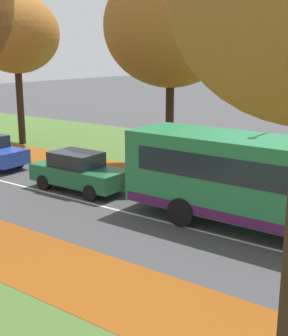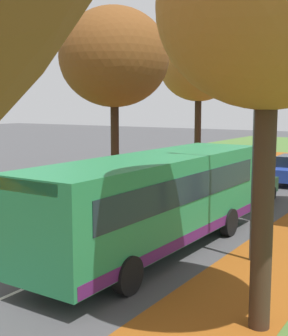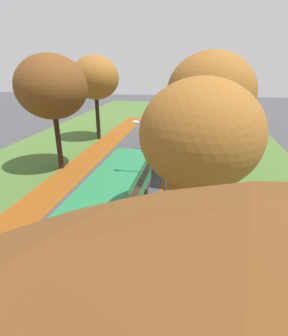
{
  "view_description": "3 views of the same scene",
  "coord_description": "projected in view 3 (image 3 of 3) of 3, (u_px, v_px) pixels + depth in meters",
  "views": [
    {
      "loc": [
        -12.45,
        6.83,
        5.6
      ],
      "look_at": [
        -0.84,
        15.37,
        2.02
      ],
      "focal_mm": 50.0,
      "sensor_mm": 36.0,
      "label": 1
    },
    {
      "loc": [
        8.49,
        -0.44,
        4.53
      ],
      "look_at": [
        -0.35,
        13.32,
        2.31
      ],
      "focal_mm": 50.0,
      "sensor_mm": 36.0,
      "label": 2
    },
    {
      "loc": [
        5.33,
        -0.67,
        8.62
      ],
      "look_at": [
        2.06,
        16.29,
        1.77
      ],
      "focal_mm": 28.0,
      "sensor_mm": 36.0,
      "label": 3
    }
  ],
  "objects": [
    {
      "name": "tree_left_far",
      "position": [
        95.0,
        78.0,
        29.98
      ],
      "size": [
        5.44,
        5.44,
        9.65
      ],
      "color": "black",
      "rests_on": "ground"
    },
    {
      "name": "bus",
      "position": [
        113.0,
        199.0,
        14.48
      ],
      "size": [
        2.75,
        10.43,
        2.98
      ],
      "color": "#237A47",
      "rests_on": "ground"
    },
    {
      "name": "tree_left_mid",
      "position": [
        52.0,
        87.0,
        20.86
      ],
      "size": [
        5.66,
        5.66,
        9.49
      ],
      "color": "black",
      "rests_on": "ground"
    },
    {
      "name": "tree_right_near",
      "position": [
        200.0,
        135.0,
        9.13
      ],
      "size": [
        4.3,
        4.3,
        8.29
      ],
      "color": "#382619",
      "rests_on": "ground"
    },
    {
      "name": "leaf_litter_left",
      "position": [
        44.0,
        197.0,
        18.31
      ],
      "size": [
        2.8,
        60.0,
        0.0
      ],
      "primitive_type": "cube",
      "color": "#8C4714",
      "rests_on": "grass_verge_left"
    },
    {
      "name": "tree_right_mid",
      "position": [
        211.0,
        93.0,
        18.59
      ],
      "size": [
        6.23,
        6.23,
        9.57
      ],
      "color": "black",
      "rests_on": "ground"
    },
    {
      "name": "grass_verge_right",
      "position": [
        238.0,
        178.0,
        21.37
      ],
      "size": [
        12.0,
        90.0,
        0.01
      ],
      "primitive_type": "cube",
      "color": "#476B2D",
      "rests_on": "ground"
    },
    {
      "name": "streetlamp_right",
      "position": [
        160.0,
        162.0,
        14.0
      ],
      "size": [
        1.89,
        0.28,
        6.0
      ],
      "color": "#47474C",
      "rests_on": "ground"
    },
    {
      "name": "car_blue_following",
      "position": [
        154.0,
        141.0,
        28.47
      ],
      "size": [
        1.92,
        4.27,
        1.62
      ],
      "color": "#233D9E",
      "rests_on": "ground"
    },
    {
      "name": "grass_verge_left",
      "position": [
        34.0,
        163.0,
        24.6
      ],
      "size": [
        12.0,
        90.0,
        0.01
      ],
      "primitive_type": "cube",
      "color": "#476B2D",
      "rests_on": "ground"
    },
    {
      "name": "car_green_lead",
      "position": [
        140.0,
        162.0,
        22.6
      ],
      "size": [
        1.84,
        4.23,
        1.62
      ],
      "color": "#1E6038",
      "rests_on": "ground"
    },
    {
      "name": "road_centre_line",
      "position": [
        129.0,
        170.0,
        22.98
      ],
      "size": [
        0.12,
        80.0,
        0.01
      ],
      "primitive_type": "cube",
      "color": "silver",
      "rests_on": "ground"
    },
    {
      "name": "leaf_litter_right",
      "position": [
        176.0,
        209.0,
        16.7
      ],
      "size": [
        2.8,
        60.0,
        0.0
      ],
      "primitive_type": "cube",
      "color": "#8C4714",
      "rests_on": "grass_verge_right"
    },
    {
      "name": "tree_right_far",
      "position": [
        206.0,
        84.0,
        28.72
      ],
      "size": [
        5.2,
        5.2,
        9.01
      ],
      "color": "black",
      "rests_on": "ground"
    }
  ]
}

